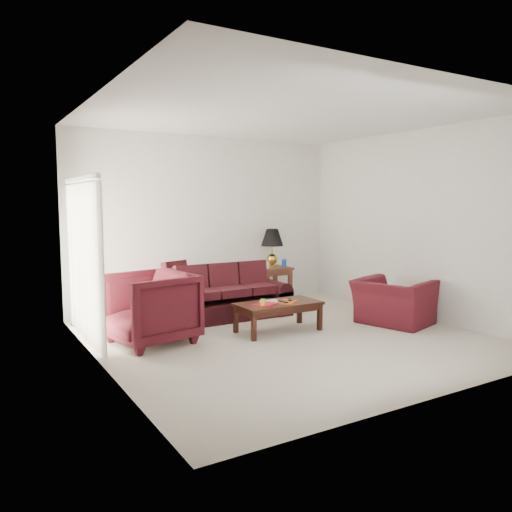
{
  "coord_description": "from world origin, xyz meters",
  "views": [
    {
      "loc": [
        -3.81,
        -5.55,
        1.85
      ],
      "look_at": [
        0.0,
        0.85,
        1.05
      ],
      "focal_mm": 35.0,
      "sensor_mm": 36.0,
      "label": 1
    }
  ],
  "objects_px": {
    "sofa": "(228,293)",
    "floor_lamp": "(78,272)",
    "end_table": "(271,285)",
    "coffee_table": "(278,317)",
    "armchair_left": "(150,308)",
    "armchair_right": "(394,302)"
  },
  "relations": [
    {
      "from": "sofa",
      "to": "floor_lamp",
      "type": "relative_size",
      "value": 1.23
    },
    {
      "from": "end_table",
      "to": "coffee_table",
      "type": "xyz_separation_m",
      "value": [
        -1.04,
        -1.82,
        -0.12
      ]
    },
    {
      "from": "armchair_left",
      "to": "coffee_table",
      "type": "relative_size",
      "value": 0.86
    },
    {
      "from": "armchair_left",
      "to": "armchair_right",
      "type": "xyz_separation_m",
      "value": [
        3.54,
        -0.88,
        -0.13
      ]
    },
    {
      "from": "armchair_left",
      "to": "end_table",
      "type": "bearing_deg",
      "value": 106.98
    },
    {
      "from": "sofa",
      "to": "armchair_left",
      "type": "relative_size",
      "value": 1.93
    },
    {
      "from": "armchair_left",
      "to": "armchair_right",
      "type": "distance_m",
      "value": 3.65
    },
    {
      "from": "end_table",
      "to": "floor_lamp",
      "type": "relative_size",
      "value": 0.41
    },
    {
      "from": "floor_lamp",
      "to": "coffee_table",
      "type": "distance_m",
      "value": 3.09
    },
    {
      "from": "floor_lamp",
      "to": "armchair_right",
      "type": "relative_size",
      "value": 1.55
    },
    {
      "from": "sofa",
      "to": "end_table",
      "type": "bearing_deg",
      "value": 29.15
    },
    {
      "from": "floor_lamp",
      "to": "armchair_right",
      "type": "height_order",
      "value": "floor_lamp"
    },
    {
      "from": "sofa",
      "to": "floor_lamp",
      "type": "distance_m",
      "value": 2.31
    },
    {
      "from": "armchair_left",
      "to": "sofa",
      "type": "bearing_deg",
      "value": 105.86
    },
    {
      "from": "end_table",
      "to": "armchair_right",
      "type": "xyz_separation_m",
      "value": [
        0.72,
        -2.35,
        0.01
      ]
    },
    {
      "from": "sofa",
      "to": "armchair_right",
      "type": "distance_m",
      "value": 2.58
    },
    {
      "from": "sofa",
      "to": "floor_lamp",
      "type": "bearing_deg",
      "value": 161.07
    },
    {
      "from": "sofa",
      "to": "end_table",
      "type": "relative_size",
      "value": 3.01
    },
    {
      "from": "coffee_table",
      "to": "end_table",
      "type": "bearing_deg",
      "value": 72.21
    },
    {
      "from": "end_table",
      "to": "floor_lamp",
      "type": "bearing_deg",
      "value": 179.06
    },
    {
      "from": "armchair_right",
      "to": "coffee_table",
      "type": "xyz_separation_m",
      "value": [
        -1.75,
        0.53,
        -0.13
      ]
    },
    {
      "from": "sofa",
      "to": "armchair_left",
      "type": "distance_m",
      "value": 1.73
    }
  ]
}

